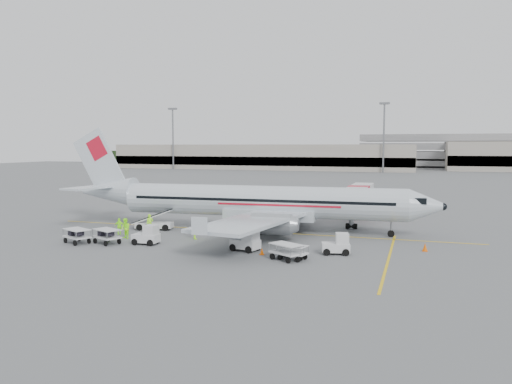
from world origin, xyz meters
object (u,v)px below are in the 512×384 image
(belt_loader, at_px, (154,217))
(tug_mid, at_px, (245,240))
(tug_aft, at_px, (146,235))
(jet_bridge, at_px, (359,204))
(aircraft, at_px, (261,180))
(tug_fore, at_px, (336,244))

(belt_loader, distance_m, tug_mid, 14.14)
(belt_loader, height_order, tug_aft, belt_loader)
(jet_bridge, xyz_separation_m, tug_aft, (-16.06, -19.38, -1.17))
(aircraft, bearing_deg, belt_loader, -170.23)
(belt_loader, xyz_separation_m, tug_aft, (3.19, -7.08, -0.48))
(tug_mid, bearing_deg, tug_fore, 23.60)
(jet_bridge, distance_m, tug_fore, 18.21)
(tug_mid, bearing_deg, tug_aft, -163.57)
(tug_fore, bearing_deg, aircraft, 123.11)
(tug_mid, bearing_deg, belt_loader, 166.09)
(tug_mid, relative_size, tug_aft, 1.04)
(jet_bridge, relative_size, tug_mid, 6.71)
(tug_fore, xyz_separation_m, tug_mid, (-7.25, -1.04, 0.05))
(aircraft, xyz_separation_m, tug_aft, (-7.54, -9.55, -4.30))
(jet_bridge, xyz_separation_m, tug_mid, (-6.93, -19.21, -1.14))
(tug_aft, bearing_deg, jet_bridge, 49.25)
(aircraft, xyz_separation_m, jet_bridge, (8.52, 9.83, -3.13))
(jet_bridge, height_order, belt_loader, jet_bridge)
(tug_fore, height_order, tug_aft, tug_aft)
(jet_bridge, relative_size, tug_fore, 7.10)
(belt_loader, distance_m, tug_fore, 20.44)
(tug_fore, height_order, tug_mid, tug_mid)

